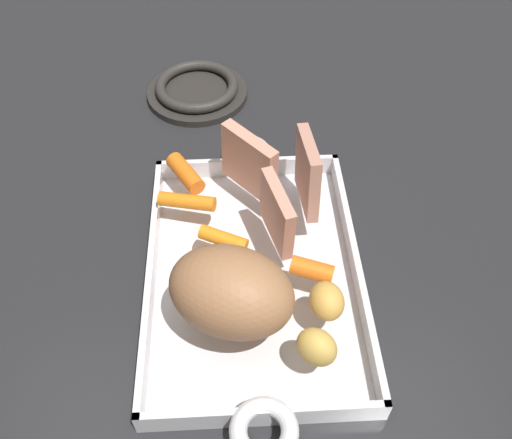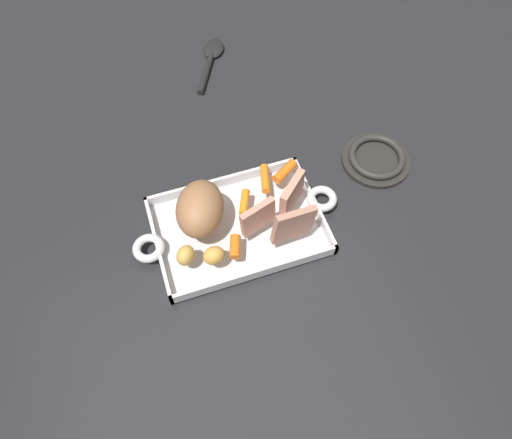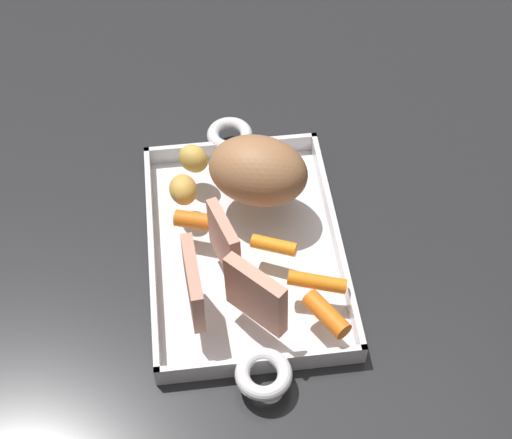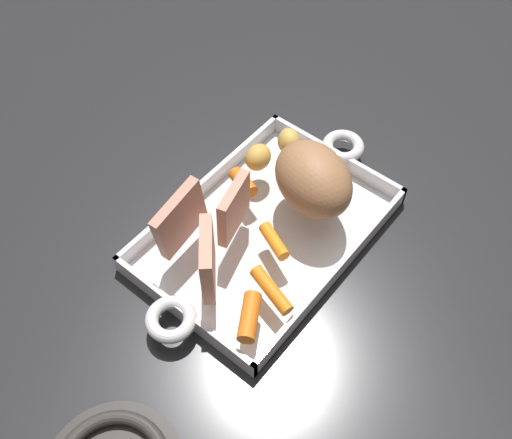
{
  "view_description": "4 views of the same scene",
  "coord_description": "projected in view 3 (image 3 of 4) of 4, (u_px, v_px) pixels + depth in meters",
  "views": [
    {
      "loc": [
        0.37,
        -0.02,
        0.52
      ],
      "look_at": [
        -0.03,
        0.0,
        0.07
      ],
      "focal_mm": 39.12,
      "sensor_mm": 36.0,
      "label": 1
    },
    {
      "loc": [
        0.12,
        0.47,
        0.83
      ],
      "look_at": [
        -0.03,
        0.03,
        0.07
      ],
      "focal_mm": 32.78,
      "sensor_mm": 36.0,
      "label": 2
    },
    {
      "loc": [
        -0.58,
        0.06,
        0.78
      ],
      "look_at": [
        0.02,
        -0.02,
        0.04
      ],
      "focal_mm": 54.77,
      "sensor_mm": 36.0,
      "label": 3
    },
    {
      "loc": [
        -0.37,
        -0.29,
        0.67
      ],
      "look_at": [
        -0.02,
        0.0,
        0.05
      ],
      "focal_mm": 41.81,
      "sensor_mm": 36.0,
      "label": 4
    }
  ],
  "objects": [
    {
      "name": "ground_plane",
      "position": [
        245.0,
        253.0,
        0.97
      ],
      "size": [
        2.23,
        2.23,
        0.0
      ],
      "primitive_type": "plane",
      "color": "#232326"
    },
    {
      "name": "pork_roast",
      "position": [
        258.0,
        171.0,
        0.96
      ],
      "size": [
        0.13,
        0.15,
        0.08
      ],
      "primitive_type": "ellipsoid",
      "rotation": [
        0.0,
        0.0,
        1.17
      ],
      "color": "#9C6A45",
      "rests_on": "roasting_dish"
    },
    {
      "name": "baby_carrot_northeast",
      "position": [
        193.0,
        220.0,
        0.95
      ],
      "size": [
        0.03,
        0.05,
        0.02
      ],
      "primitive_type": "cylinder",
      "rotation": [
        1.63,
        0.0,
        2.8
      ],
      "color": "orange",
      "rests_on": "roasting_dish"
    },
    {
      "name": "roast_slice_thin",
      "position": [
        193.0,
        284.0,
        0.85
      ],
      "size": [
        0.09,
        0.02,
        0.09
      ],
      "primitive_type": "cube",
      "rotation": [
        0.11,
        0.0,
        4.78
      ],
      "color": "tan",
      "rests_on": "roasting_dish"
    },
    {
      "name": "roast_slice_outer",
      "position": [
        224.0,
        241.0,
        0.9
      ],
      "size": [
        0.08,
        0.03,
        0.08
      ],
      "primitive_type": "cube",
      "rotation": [
        0.06,
        0.0,
        1.85
      ],
      "color": "tan",
      "rests_on": "roasting_dish"
    },
    {
      "name": "potato_near_roast",
      "position": [
        193.0,
        159.0,
        1.0
      ],
      "size": [
        0.05,
        0.05,
        0.04
      ],
      "primitive_type": "ellipsoid",
      "rotation": [
        0.0,
        0.0,
        4.03
      ],
      "color": "gold",
      "rests_on": "roasting_dish"
    },
    {
      "name": "roasting_dish",
      "position": [
        245.0,
        248.0,
        0.97
      ],
      "size": [
        0.43,
        0.23,
        0.03
      ],
      "color": "silver",
      "rests_on": "ground_plane"
    },
    {
      "name": "baby_carrot_short",
      "position": [
        317.0,
        282.0,
        0.89
      ],
      "size": [
        0.04,
        0.07,
        0.02
      ],
      "primitive_type": "cylinder",
      "rotation": [
        1.64,
        0.0,
        6.01
      ],
      "color": "orange",
      "rests_on": "roasting_dish"
    },
    {
      "name": "baby_carrot_southeast",
      "position": [
        327.0,
        314.0,
        0.86
      ],
      "size": [
        0.06,
        0.05,
        0.02
      ],
      "primitive_type": "cylinder",
      "rotation": [
        1.58,
        0.0,
        2.11
      ],
      "color": "orange",
      "rests_on": "roasting_dish"
    },
    {
      "name": "baby_carrot_southwest",
      "position": [
        274.0,
        245.0,
        0.93
      ],
      "size": [
        0.04,
        0.06,
        0.02
      ],
      "primitive_type": "cylinder",
      "rotation": [
        1.52,
        0.0,
        5.86
      ],
      "color": "orange",
      "rests_on": "roasting_dish"
    },
    {
      "name": "roast_slice_thick",
      "position": [
        256.0,
        295.0,
        0.85
      ],
      "size": [
        0.07,
        0.07,
        0.08
      ],
      "primitive_type": "cube",
      "rotation": [
        0.03,
        0.0,
        2.3
      ],
      "color": "tan",
      "rests_on": "roasting_dish"
    },
    {
      "name": "potato_corner",
      "position": [
        183.0,
        190.0,
        0.97
      ],
      "size": [
        0.05,
        0.04,
        0.04
      ],
      "primitive_type": "ellipsoid",
      "rotation": [
        0.0,
        0.0,
        0.17
      ],
      "color": "gold",
      "rests_on": "roasting_dish"
    }
  ]
}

